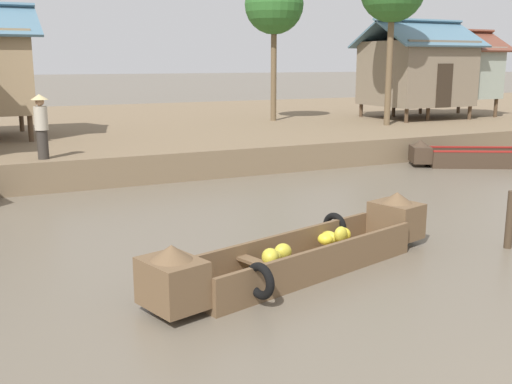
% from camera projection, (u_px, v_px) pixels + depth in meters
% --- Properties ---
extents(ground_plane, '(300.00, 300.00, 0.00)m').
position_uv_depth(ground_plane, '(225.00, 212.00, 13.57)').
color(ground_plane, '#665B4C').
extents(riverbank_strip, '(160.00, 20.00, 0.81)m').
position_uv_depth(riverbank_strip, '(99.00, 131.00, 25.54)').
color(riverbank_strip, '#756047').
rests_on(riverbank_strip, ground).
extents(banana_boat, '(5.59, 2.44, 0.96)m').
position_uv_depth(banana_boat, '(303.00, 252.00, 9.62)').
color(banana_boat, brown).
rests_on(banana_boat, ground).
extents(fishing_skiff_distant, '(5.07, 3.26, 0.83)m').
position_uv_depth(fishing_skiff_distant, '(494.00, 157.00, 19.38)').
color(fishing_skiff_distant, '#3D2D21').
rests_on(fishing_skiff_distant, ground).
extents(stilt_house_mid_right, '(4.53, 4.06, 4.25)m').
position_uv_depth(stilt_house_mid_right, '(416.00, 72.00, 26.67)').
color(stilt_house_mid_right, '#4C3826').
rests_on(stilt_house_mid_right, riverbank_strip).
extents(stilt_house_right, '(5.00, 3.18, 3.88)m').
position_uv_depth(stilt_house_right, '(447.00, 71.00, 27.28)').
color(stilt_house_right, '#4C3826').
rests_on(stilt_house_right, riverbank_strip).
extents(palm_tree_mid, '(2.42, 2.42, 5.97)m').
position_uv_depth(palm_tree_mid, '(274.00, 5.00, 24.94)').
color(palm_tree_mid, brown).
rests_on(palm_tree_mid, riverbank_strip).
extents(vendor_person, '(0.44, 0.44, 1.66)m').
position_uv_depth(vendor_person, '(41.00, 123.00, 15.54)').
color(vendor_person, '#332D28').
rests_on(vendor_person, riverbank_strip).
extents(mooring_post, '(0.14, 0.14, 1.05)m').
position_uv_depth(mooring_post, '(510.00, 220.00, 10.84)').
color(mooring_post, '#423323').
rests_on(mooring_post, ground).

